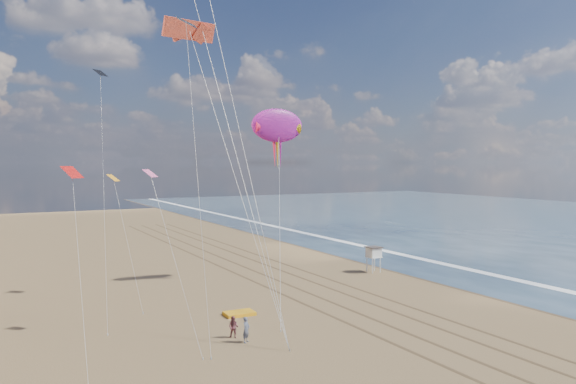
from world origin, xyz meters
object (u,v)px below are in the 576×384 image
at_px(grounded_kite, 239,313).
at_px(kite_flyer_b, 234,327).
at_px(show_kite, 277,126).
at_px(lifeguard_stand, 374,253).
at_px(kite_flyer_a, 246,330).

distance_m(grounded_kite, kite_flyer_b, 5.89).
height_order(grounded_kite, show_kite, show_kite).
relative_size(show_kite, kite_flyer_b, 15.14).
height_order(lifeguard_stand, kite_flyer_b, lifeguard_stand).
distance_m(show_kite, kite_flyer_b, 24.42).
bearing_deg(kite_flyer_a, kite_flyer_b, 68.91).
distance_m(lifeguard_stand, kite_flyer_a, 27.36).
height_order(grounded_kite, kite_flyer_a, kite_flyer_a).
relative_size(lifeguard_stand, show_kite, 0.12).
bearing_deg(show_kite, kite_flyer_b, -126.31).
bearing_deg(kite_flyer_a, lifeguard_stand, -2.51).
distance_m(lifeguard_stand, grounded_kite, 22.18).
distance_m(lifeguard_stand, show_kite, 17.89).
distance_m(lifeguard_stand, kite_flyer_b, 26.97).
xyz_separation_m(lifeguard_stand, show_kite, (-11.45, 1.09, 13.70)).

